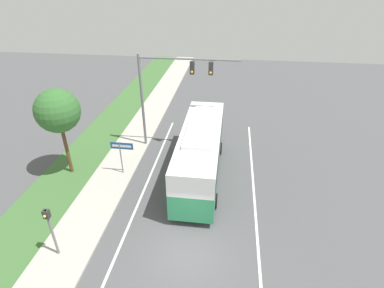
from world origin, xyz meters
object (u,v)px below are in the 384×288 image
object	(u,v)px
bus	(200,150)
pedestrian_signal	(50,225)
signal_gantry	(169,84)
street_sign	(122,151)

from	to	relation	value
bus	pedestrian_signal	bearing A→B (deg)	-129.33
bus	signal_gantry	distance (m)	5.73
signal_gantry	street_sign	size ratio (longest dim) A/B	2.86
signal_gantry	street_sign	xyz separation A→B (m)	(-2.55, -4.29, -3.43)
bus	signal_gantry	bearing A→B (deg)	126.84
pedestrian_signal	street_sign	distance (m)	7.32
pedestrian_signal	bus	bearing A→B (deg)	50.67
bus	signal_gantry	world-z (taller)	signal_gantry
signal_gantry	pedestrian_signal	distance (m)	12.53
bus	street_sign	bearing A→B (deg)	-174.31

